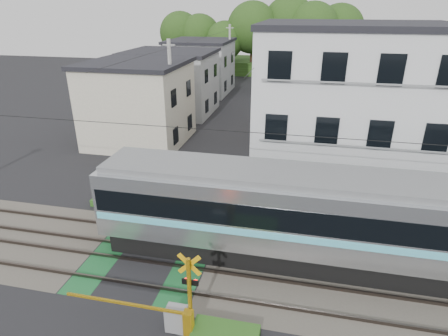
% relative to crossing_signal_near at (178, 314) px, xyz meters
% --- Properties ---
extents(ground, '(120.00, 120.00, 0.00)m').
position_rel_crossing_signal_near_xyz_m(ground, '(-2.59, 3.65, -0.71)').
color(ground, black).
extents(track_bed, '(120.00, 120.00, 0.14)m').
position_rel_crossing_signal_near_xyz_m(track_bed, '(-2.59, 3.65, -0.67)').
color(track_bed, '#47423A').
rests_on(track_bed, ground).
extents(crossing_signal_near, '(4.74, 0.65, 3.09)m').
position_rel_crossing_signal_near_xyz_m(crossing_signal_near, '(0.00, 0.00, 0.00)').
color(crossing_signal_near, '#EBAA0C').
rests_on(crossing_signal_near, ground).
extents(crossing_signal_far, '(4.74, 0.65, 3.09)m').
position_rel_crossing_signal_near_xyz_m(crossing_signal_far, '(-5.17, 7.31, 0.00)').
color(crossing_signal_far, '#EBAA0C').
rests_on(crossing_signal_far, ground).
extents(apartment_block, '(10.20, 8.36, 9.30)m').
position_rel_crossing_signal_near_xyz_m(apartment_block, '(5.91, 13.15, 3.94)').
color(apartment_block, silver).
rests_on(apartment_block, ground).
extents(houses_row, '(22.07, 31.35, 6.80)m').
position_rel_crossing_signal_near_xyz_m(houses_row, '(-2.33, 29.57, 2.53)').
color(houses_row, beige).
rests_on(houses_row, ground).
extents(tree_hill, '(40.00, 12.73, 11.51)m').
position_rel_crossing_signal_near_xyz_m(tree_hill, '(-2.07, 51.75, 4.58)').
color(tree_hill, '#294A18').
rests_on(tree_hill, ground).
extents(catenary, '(60.00, 5.04, 7.00)m').
position_rel_crossing_signal_near_xyz_m(catenary, '(3.41, 3.69, 2.98)').
color(catenary, '#2D2D33').
rests_on(catenary, ground).
extents(utility_poles, '(7.90, 42.00, 8.00)m').
position_rel_crossing_signal_near_xyz_m(utility_poles, '(-3.64, 26.66, 3.37)').
color(utility_poles, '#A5A5A0').
rests_on(utility_poles, ground).
extents(pedestrian, '(0.61, 0.46, 1.50)m').
position_rel_crossing_signal_near_xyz_m(pedestrian, '(-2.98, 38.19, 0.04)').
color(pedestrian, black).
rests_on(pedestrian, ground).
extents(weed_patches, '(10.25, 8.80, 0.40)m').
position_rel_crossing_signal_near_xyz_m(weed_patches, '(-0.83, 3.56, -0.53)').
color(weed_patches, '#2D5E1E').
rests_on(weed_patches, ground).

